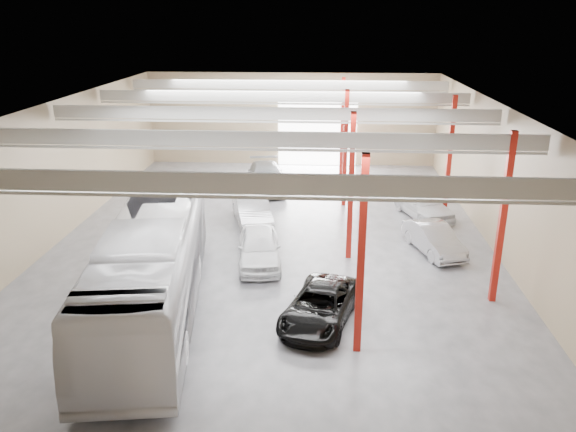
# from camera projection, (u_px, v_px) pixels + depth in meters

# --- Properties ---
(depot_shell) EXTENTS (22.12, 32.12, 7.06)m
(depot_shell) POSITION_uv_depth(u_px,v_px,m) (276.00, 144.00, 27.95)
(depot_shell) COLOR #4B4C51
(depot_shell) RESTS_ON ground
(coach_bus) EXTENTS (5.12, 13.99, 3.81)m
(coach_bus) POSITION_uv_depth(u_px,v_px,m) (152.00, 268.00, 21.40)
(coach_bus) COLOR silver
(coach_bus) RESTS_ON ground
(black_sedan) EXTENTS (3.48, 5.30, 1.35)m
(black_sedan) POSITION_uv_depth(u_px,v_px,m) (320.00, 306.00, 21.11)
(black_sedan) COLOR black
(black_sedan) RESTS_ON ground
(car_row_a) EXTENTS (2.54, 5.00, 1.63)m
(car_row_a) POSITION_uv_depth(u_px,v_px,m) (259.00, 247.00, 26.12)
(car_row_a) COLOR white
(car_row_a) RESTS_ON ground
(car_row_b) EXTENTS (2.97, 5.25, 1.64)m
(car_row_b) POSITION_uv_depth(u_px,v_px,m) (252.00, 210.00, 31.07)
(car_row_b) COLOR #9D9EA2
(car_row_b) RESTS_ON ground
(car_row_c) EXTENTS (3.30, 6.11, 1.68)m
(car_row_c) POSITION_uv_depth(u_px,v_px,m) (266.00, 177.00, 37.43)
(car_row_c) COLOR gray
(car_row_c) RESTS_ON ground
(car_right_near) EXTENTS (2.69, 4.54, 1.41)m
(car_right_near) POSITION_uv_depth(u_px,v_px,m) (434.00, 239.00, 27.42)
(car_right_near) COLOR #A1A0A5
(car_right_near) RESTS_ON ground
(car_right_far) EXTENTS (3.39, 5.19, 1.64)m
(car_right_far) POSITION_uv_depth(u_px,v_px,m) (423.00, 203.00, 32.25)
(car_right_far) COLOR silver
(car_right_far) RESTS_ON ground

